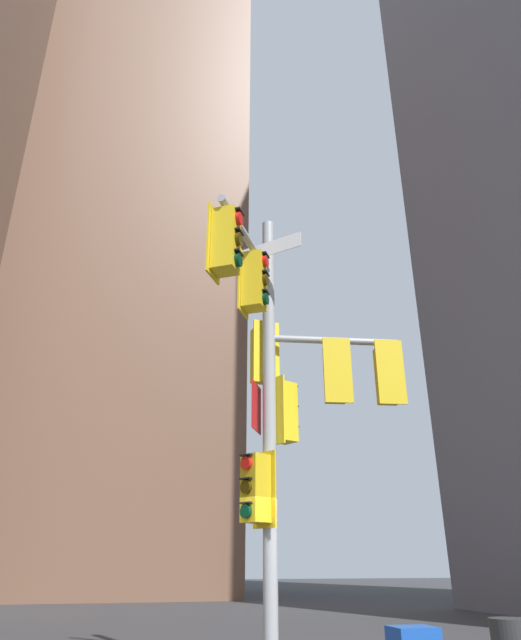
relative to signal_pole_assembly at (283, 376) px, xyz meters
name	(u,v)px	position (x,y,z in m)	size (l,w,h in m)	color
building_mid_block	(131,252)	(-3.00, 26.79, 17.30)	(13.81, 13.81, 43.44)	brown
signal_pole_assembly	(283,376)	(0.00, 0.00, 0.00)	(3.71, 2.64, 7.54)	#9EA0A3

